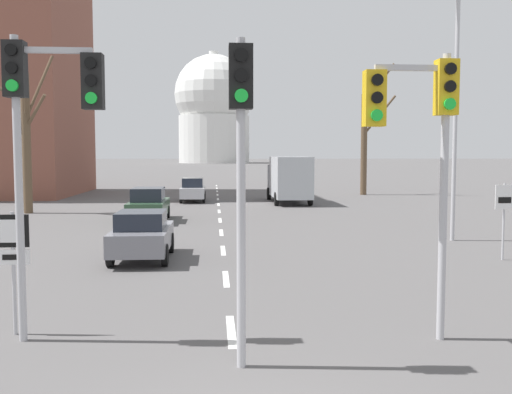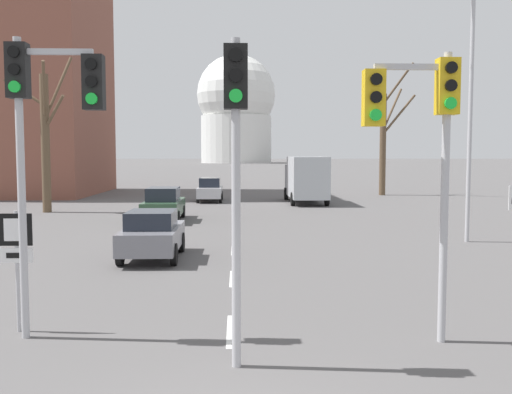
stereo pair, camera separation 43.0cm
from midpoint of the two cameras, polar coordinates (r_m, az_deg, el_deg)
lane_stripe_0 at (r=11.01m, az=-3.64°, el=-13.22°), size 0.16×2.00×0.01m
lane_stripe_1 at (r=15.37m, az=-3.83°, el=-8.16°), size 0.16×2.00×0.01m
lane_stripe_2 at (r=19.78m, az=-3.93°, el=-5.35°), size 0.16×2.00×0.01m
lane_stripe_3 at (r=24.23m, az=-4.00°, el=-3.56°), size 0.16×2.00×0.01m
lane_stripe_4 at (r=28.70m, az=-4.04°, el=-2.33°), size 0.16×2.00×0.01m
lane_stripe_5 at (r=33.17m, az=-4.08°, el=-1.44°), size 0.16×2.00×0.01m
lane_stripe_6 at (r=37.65m, az=-4.10°, el=-0.75°), size 0.16×2.00×0.01m
lane_stripe_7 at (r=42.13m, az=-4.12°, el=-0.21°), size 0.16×2.00×0.01m
lane_stripe_8 at (r=46.62m, az=-4.14°, el=0.22°), size 0.16×2.00×0.01m
lane_stripe_9 at (r=51.11m, az=-4.15°, el=0.58°), size 0.16×2.00×0.01m
lane_stripe_10 at (r=55.60m, az=-4.16°, el=0.88°), size 0.16×2.00×0.01m
lane_stripe_11 at (r=60.09m, az=-4.17°, el=1.14°), size 0.16×2.00×0.01m
traffic_signal_near_left at (r=10.73m, az=-21.66°, el=7.92°), size 1.67×0.34×5.36m
traffic_signal_near_right at (r=10.34m, az=15.03°, el=6.94°), size 1.63×0.34×5.06m
traffic_signal_centre_tall at (r=8.69m, az=-2.94°, el=5.68°), size 0.36×0.34×5.06m
route_sign_post at (r=11.42m, az=-24.15°, el=-5.04°), size 0.60×0.08×2.28m
speed_limit_sign at (r=19.29m, az=22.99°, el=-1.04°), size 0.60×0.08×2.42m
street_lamp_right at (r=22.95m, az=17.94°, el=10.68°), size 2.47×0.36×9.85m
sedan_near_left at (r=40.09m, az=-6.63°, el=0.74°), size 1.72×4.43×1.67m
sedan_near_right at (r=28.70m, az=-11.11°, el=-0.74°), size 1.82×4.46×1.67m
sedan_mid_centre at (r=18.35m, az=-11.97°, el=-3.70°), size 1.78×3.81×1.54m
delivery_truck at (r=38.89m, az=2.99°, el=1.92°), size 2.44×7.20×3.14m
bare_tree_left_near at (r=34.47m, az=-22.29°, el=5.73°), size 3.76×3.44×9.02m
bare_tree_right_near at (r=47.37m, az=10.69°, el=5.77°), size 2.70×3.41×10.47m
capitol_dome at (r=216.10m, az=-4.28°, el=8.77°), size 29.30×29.30×41.39m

